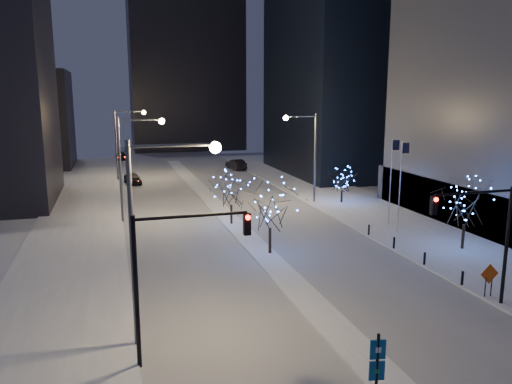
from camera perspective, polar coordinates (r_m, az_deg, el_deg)
name	(u,v)px	position (r m, az deg, el deg)	size (l,w,h in m)	color
ground	(343,337)	(26.49, 9.94, -16.04)	(160.00, 160.00, 0.00)	silver
road	(210,200)	(58.31, -5.31, -0.87)	(20.00, 130.00, 0.02)	#B3B9C2
median	(219,208)	(53.51, -4.28, -1.86)	(2.00, 80.00, 0.15)	white
east_sidewalk	(393,221)	(49.88, 15.37, -3.19)	(10.00, 90.00, 0.15)	white
west_sidewalk	(74,246)	(42.87, -20.07, -5.79)	(8.00, 90.00, 0.15)	white
filler_west_far	(13,120)	(92.42, -25.98, 7.45)	(18.00, 16.00, 16.00)	black
horizon_block	(185,53)	(114.64, -8.10, 15.43)	(24.00, 14.00, 42.00)	black
street_lamp_w_near	(154,215)	(23.76, -11.53, -2.54)	(4.40, 0.56, 10.00)	#595E66
street_lamp_w_mid	(131,154)	(48.40, -14.07, 4.19)	(4.40, 0.56, 10.00)	#595E66
street_lamp_w_far	(124,135)	(73.28, -14.90, 6.37)	(4.40, 0.56, 10.00)	#595E66
street_lamp_east	(308,146)	(55.40, 5.92, 5.24)	(3.90, 0.56, 10.00)	#595E66
traffic_signal_west	(172,263)	(22.37, -9.63, -7.96)	(5.26, 0.43, 7.00)	black
traffic_signal_east	(485,228)	(30.40, 24.74, -3.75)	(5.26, 0.43, 7.00)	black
flagpoles	(396,178)	(45.81, 15.72, 1.59)	(1.35, 2.60, 8.00)	silver
bollards	(409,250)	(39.13, 17.03, -6.38)	(0.16, 12.16, 0.90)	black
car_near	(133,179)	(70.14, -13.91, 1.51)	(1.83, 4.56, 1.55)	black
car_mid	(236,164)	(81.88, -2.30, 3.18)	(1.75, 5.02, 1.65)	black
car_far	(121,156)	(97.44, -15.16, 3.98)	(1.90, 4.68, 1.36)	black
holiday_tree_median_near	(270,207)	(37.39, 1.63, -1.77)	(4.80, 4.80, 5.50)	black
holiday_tree_median_far	(231,190)	(46.17, -2.85, 0.22)	(4.21, 4.21, 4.89)	black
holiday_tree_plaza_near	(466,204)	(41.74, 22.85, -1.26)	(5.57, 5.57, 5.53)	black
holiday_tree_plaza_far	(342,180)	(56.42, 9.82, 1.36)	(4.14, 4.14, 3.97)	black
wayfinding_sign	(377,366)	(20.20, 13.66, -18.76)	(0.60, 0.19, 3.34)	black
construction_sign	(489,277)	(33.05, 25.11, -8.78)	(1.23, 0.08, 2.03)	black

